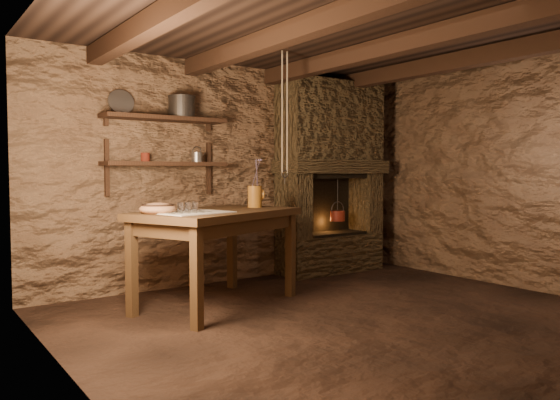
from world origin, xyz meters
TOP-DOWN VIEW (x-y plane):
  - floor at (0.00, 0.00)m, footprint 4.50×4.50m
  - back_wall at (0.00, 2.00)m, footprint 4.50×0.04m
  - left_wall at (-2.25, 0.00)m, footprint 0.04×4.00m
  - right_wall at (2.25, 0.00)m, footprint 0.04×4.00m
  - ceiling at (0.00, 0.00)m, footprint 4.50×4.00m
  - beam_far_left at (-1.50, 0.00)m, footprint 0.14×3.95m
  - beam_mid_left at (-0.50, 0.00)m, footprint 0.14×3.95m
  - beam_mid_right at (0.50, 0.00)m, footprint 0.14×3.95m
  - beam_far_right at (1.50, 0.00)m, footprint 0.14×3.95m
  - shelf_lower at (-0.85, 1.84)m, footprint 1.25×0.30m
  - shelf_upper at (-0.85, 1.84)m, footprint 1.25×0.30m
  - hearth at (1.25, 1.77)m, footprint 1.43×0.51m
  - work_table at (-0.70, 1.06)m, footprint 1.74×1.38m
  - linen_cloth at (-1.02, 0.92)m, footprint 0.69×0.61m
  - pewter_cutlery_row at (-1.02, 0.90)m, footprint 0.53×0.30m
  - drinking_glasses at (-1.00, 1.03)m, footprint 0.19×0.06m
  - stoneware_jug at (-0.19, 1.21)m, footprint 0.16×0.15m
  - wooden_bowl at (-1.27, 1.03)m, footprint 0.40×0.40m
  - iron_stockpot at (-0.67, 1.84)m, footprint 0.35×0.35m
  - tin_pan at (-1.26, 1.94)m, footprint 0.26×0.13m
  - small_kettle at (-0.50, 1.84)m, footprint 0.16×0.12m
  - rusty_tin at (-1.06, 1.84)m, footprint 0.11×0.11m
  - red_pot at (1.33, 1.72)m, footprint 0.24×0.24m
  - hanging_ropes at (0.05, 1.05)m, footprint 0.08×0.08m

SIDE VIEW (x-z plane):
  - floor at x=0.00m, z-range 0.00..0.00m
  - work_table at x=-0.70m, z-range 0.03..0.91m
  - red_pot at x=1.33m, z-range 0.42..0.96m
  - linen_cloth at x=-1.02m, z-range 0.87..0.88m
  - pewter_cutlery_row at x=-1.02m, z-range 0.88..0.89m
  - wooden_bowl at x=-1.27m, z-range 0.85..0.96m
  - drinking_glasses at x=-1.00m, z-range 0.88..0.96m
  - stoneware_jug at x=-0.19m, z-range 0.84..1.32m
  - back_wall at x=0.00m, z-range 0.00..2.40m
  - left_wall at x=-2.25m, z-range 0.00..2.40m
  - right_wall at x=2.25m, z-range 0.00..2.40m
  - hearth at x=1.25m, z-range 0.08..2.38m
  - shelf_lower at x=-0.85m, z-range 1.28..1.32m
  - rusty_tin at x=-1.06m, z-range 1.32..1.41m
  - small_kettle at x=-0.50m, z-range 1.29..1.45m
  - shelf_upper at x=-0.85m, z-range 1.73..1.77m
  - hanging_ropes at x=0.05m, z-range 1.20..2.40m
  - iron_stockpot at x=-0.67m, z-range 1.77..1.97m
  - tin_pan at x=-1.26m, z-range 1.77..2.02m
  - beam_far_left at x=-1.50m, z-range 2.23..2.39m
  - beam_mid_left at x=-0.50m, z-range 2.23..2.39m
  - beam_mid_right at x=0.50m, z-range 2.23..2.39m
  - beam_far_right at x=1.50m, z-range 2.23..2.39m
  - ceiling at x=0.00m, z-range 2.38..2.42m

